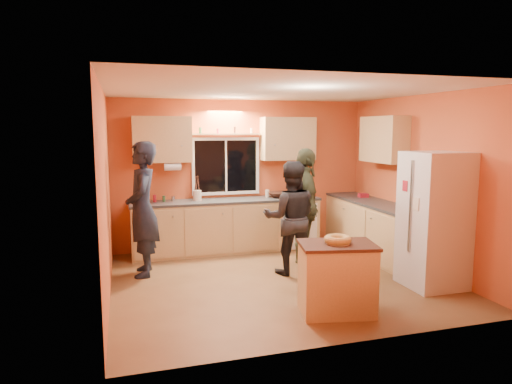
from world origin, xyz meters
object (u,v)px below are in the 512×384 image
object	(u,v)px
island	(337,278)
refrigerator	(434,220)
person_left	(142,209)
person_right	(305,208)
person_center	(290,218)

from	to	relation	value
island	refrigerator	bearing A→B (deg)	27.52
island	person_left	distance (m)	2.95
refrigerator	person_right	distance (m)	1.86
refrigerator	person_right	bearing A→B (deg)	133.65
person_left	person_right	bearing A→B (deg)	87.39
refrigerator	person_left	xyz separation A→B (m)	(-3.68, 1.58, 0.06)
refrigerator	person_left	distance (m)	4.01
person_center	refrigerator	bearing A→B (deg)	163.11
person_left	person_right	distance (m)	2.41
person_center	person_right	world-z (taller)	person_right
person_right	island	bearing A→B (deg)	176.12
person_left	person_center	bearing A→B (deg)	78.73
person_left	person_right	world-z (taller)	person_left
island	person_right	xyz separation A→B (m)	(0.36, 1.82, 0.49)
person_left	island	bearing A→B (deg)	47.84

